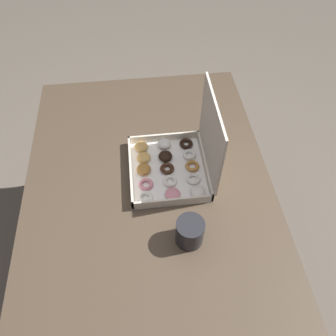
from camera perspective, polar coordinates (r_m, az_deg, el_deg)
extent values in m
plane|color=#6B6054|center=(1.85, -2.25, -15.95)|extent=(8.00, 8.00, 0.00)
cube|color=#4C3D2D|center=(1.22, -3.28, -3.95)|extent=(1.30, 0.92, 0.03)
cylinder|color=#4C3D2D|center=(1.92, -16.55, 4.11)|extent=(0.06, 0.06, 0.69)
cylinder|color=#4C3D2D|center=(1.92, 8.12, 6.31)|extent=(0.06, 0.06, 0.69)
cube|color=white|center=(1.25, 0.00, -0.40)|extent=(0.32, 0.29, 0.01)
cube|color=beige|center=(1.24, -6.49, -0.42)|extent=(0.32, 0.01, 0.03)
cube|color=beige|center=(1.25, 6.39, 0.74)|extent=(0.32, 0.01, 0.03)
cube|color=beige|center=(1.34, -0.75, 5.39)|extent=(0.01, 0.29, 0.03)
cube|color=beige|center=(1.15, 0.87, -5.89)|extent=(0.01, 0.29, 0.03)
cube|color=beige|center=(1.14, 7.51, 5.74)|extent=(0.32, 0.01, 0.28)
ellipsoid|color=tan|center=(1.31, -4.70, 3.72)|extent=(0.05, 0.05, 0.03)
ellipsoid|color=tan|center=(1.27, -4.26, 1.83)|extent=(0.05, 0.05, 0.03)
ellipsoid|color=#B77A38|center=(1.24, -4.27, -0.22)|extent=(0.05, 0.05, 0.03)
torus|color=pink|center=(1.21, -3.87, -2.85)|extent=(0.05, 0.05, 0.01)
torus|color=white|center=(1.17, -3.93, -5.11)|extent=(0.05, 0.05, 0.02)
ellipsoid|color=white|center=(1.31, -0.66, 4.20)|extent=(0.05, 0.05, 0.03)
ellipsoid|color=black|center=(1.27, -0.47, 2.07)|extent=(0.05, 0.05, 0.03)
torus|color=#381E11|center=(1.24, -0.15, -0.11)|extent=(0.05, 0.05, 0.02)
torus|color=white|center=(1.21, 0.33, -2.29)|extent=(0.05, 0.05, 0.02)
ellipsoid|color=pink|center=(1.17, 0.82, -4.52)|extent=(0.05, 0.05, 0.02)
torus|color=black|center=(1.33, 3.19, 4.25)|extent=(0.05, 0.05, 0.02)
torus|color=white|center=(1.29, 3.71, 2.35)|extent=(0.05, 0.05, 0.01)
torus|color=#B77A38|center=(1.26, 4.25, 0.34)|extent=(0.05, 0.05, 0.01)
torus|color=white|center=(1.22, 4.43, -1.91)|extent=(0.05, 0.05, 0.01)
ellipsoid|color=white|center=(1.18, 5.18, -4.10)|extent=(0.05, 0.05, 0.03)
cylinder|color=#232328|center=(1.07, 3.81, -11.05)|extent=(0.09, 0.09, 0.10)
cylinder|color=black|center=(1.02, 3.95, -9.89)|extent=(0.07, 0.07, 0.01)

